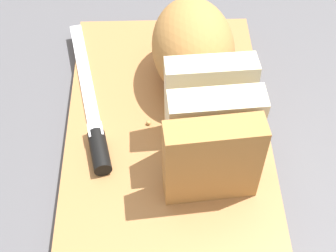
# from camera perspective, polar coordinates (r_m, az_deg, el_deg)

# --- Properties ---
(ground_plane) EXTENTS (3.00, 3.00, 0.00)m
(ground_plane) POSITION_cam_1_polar(r_m,az_deg,el_deg) (0.61, -0.00, -2.90)
(ground_plane) COLOR #4C4C51
(cutting_board) EXTENTS (0.46, 0.26, 0.02)m
(cutting_board) POSITION_cam_1_polar(r_m,az_deg,el_deg) (0.60, -0.00, -2.36)
(cutting_board) COLOR #9E6B3D
(cutting_board) RESTS_ON ground_plane
(bread_loaf) EXTENTS (0.27, 0.13, 0.11)m
(bread_loaf) POSITION_cam_1_polar(r_m,az_deg,el_deg) (0.59, 3.67, 5.87)
(bread_loaf) COLOR #A8753D
(bread_loaf) RESTS_ON cutting_board
(bread_knife) EXTENTS (0.27, 0.08, 0.02)m
(bread_knife) POSITION_cam_1_polar(r_m,az_deg,el_deg) (0.60, -8.51, -0.21)
(bread_knife) COLOR silver
(bread_knife) RESTS_ON cutting_board
(crumb_near_knife) EXTENTS (0.01, 0.01, 0.01)m
(crumb_near_knife) POSITION_cam_1_polar(r_m,az_deg,el_deg) (0.63, 1.52, 3.03)
(crumb_near_knife) COLOR tan
(crumb_near_knife) RESTS_ON cutting_board
(crumb_near_loaf) EXTENTS (0.00, 0.00, 0.00)m
(crumb_near_loaf) POSITION_cam_1_polar(r_m,az_deg,el_deg) (0.57, -0.23, -3.88)
(crumb_near_loaf) COLOR tan
(crumb_near_loaf) RESTS_ON cutting_board
(crumb_stray_left) EXTENTS (0.01, 0.01, 0.01)m
(crumb_stray_left) POSITION_cam_1_polar(r_m,az_deg,el_deg) (0.56, 0.12, -5.86)
(crumb_stray_left) COLOR tan
(crumb_stray_left) RESTS_ON cutting_board
(crumb_stray_right) EXTENTS (0.01, 0.01, 0.01)m
(crumb_stray_right) POSITION_cam_1_polar(r_m,az_deg,el_deg) (0.61, -2.30, 0.38)
(crumb_stray_right) COLOR tan
(crumb_stray_right) RESTS_ON cutting_board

